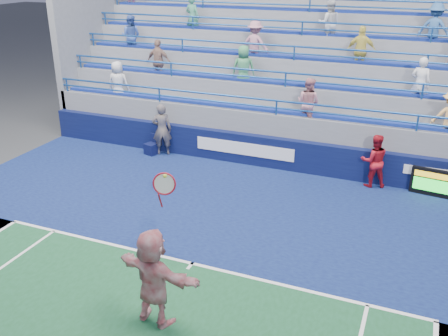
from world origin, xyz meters
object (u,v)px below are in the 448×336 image
at_px(ball_girl, 374,161).
at_px(judge_chair, 152,148).
at_px(line_judge, 162,130).
at_px(tennis_player, 153,277).
at_px(serve_speed_board, 432,183).

bearing_deg(ball_girl, judge_chair, -17.58).
relative_size(line_judge, ball_girl, 1.11).
height_order(tennis_player, line_judge, tennis_player).
distance_m(tennis_player, ball_girl, 8.91).
xyz_separation_m(serve_speed_board, judge_chair, (-9.73, -0.17, -0.20)).
bearing_deg(tennis_player, line_judge, 117.81).
relative_size(serve_speed_board, judge_chair, 1.68).
bearing_deg(ball_girl, tennis_player, 49.79).
bearing_deg(serve_speed_board, line_judge, -179.92).
bearing_deg(serve_speed_board, tennis_player, -121.09).
height_order(serve_speed_board, ball_girl, ball_girl).
relative_size(judge_chair, ball_girl, 0.43).
height_order(judge_chair, line_judge, line_judge).
xyz_separation_m(serve_speed_board, tennis_player, (-4.99, -8.27, 0.60)).
height_order(judge_chair, tennis_player, tennis_player).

